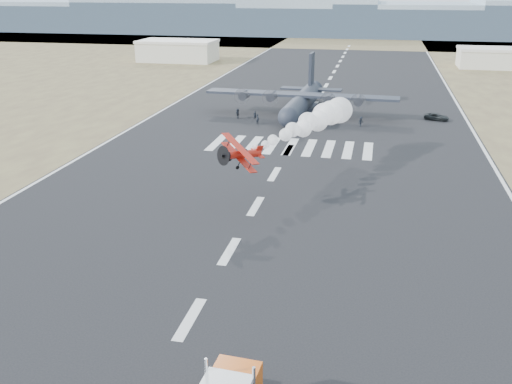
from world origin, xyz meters
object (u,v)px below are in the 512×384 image
(crew_d, at_px, (325,118))
(crew_g, at_px, (255,115))
(hangar_left, at_px, (178,50))
(crew_b, at_px, (288,115))
(crew_f, at_px, (238,113))
(crew_e, at_px, (335,116))
(aerobatic_biplane, at_px, (241,154))
(crew_a, at_px, (257,119))
(transport_aircraft, at_px, (302,100))
(crew_h, at_px, (293,117))
(crew_c, at_px, (361,122))
(support_vehicle, at_px, (437,117))
(hangar_right, at_px, (493,58))

(crew_d, distance_m, crew_g, 13.28)
(hangar_left, xyz_separation_m, crew_g, (42.47, -77.53, -2.62))
(crew_b, relative_size, crew_f, 0.99)
(crew_e, bearing_deg, aerobatic_biplane, 80.71)
(aerobatic_biplane, xyz_separation_m, crew_a, (-6.76, 40.67, -5.45))
(aerobatic_biplane, bearing_deg, transport_aircraft, 109.16)
(transport_aircraft, distance_m, crew_a, 12.12)
(crew_d, bearing_deg, crew_h, -25.46)
(hangar_left, height_order, transport_aircraft, transport_aircraft)
(aerobatic_biplane, bearing_deg, crew_e, 100.92)
(crew_c, relative_size, crew_f, 0.97)
(transport_aircraft, bearing_deg, crew_d, -50.18)
(hangar_left, distance_m, crew_g, 88.44)
(crew_h, bearing_deg, crew_f, -53.14)
(crew_b, relative_size, crew_d, 1.00)
(support_vehicle, xyz_separation_m, crew_f, (-36.82, -6.28, 0.30))
(support_vehicle, relative_size, crew_b, 2.45)
(hangar_left, distance_m, crew_e, 94.87)
(hangar_left, relative_size, support_vehicle, 5.47)
(hangar_left, bearing_deg, crew_b, -57.63)
(crew_d, bearing_deg, crew_b, -29.97)
(hangar_left, relative_size, crew_g, 15.62)
(support_vehicle, relative_size, crew_d, 2.44)
(crew_d, height_order, crew_g, crew_d)
(crew_h, bearing_deg, crew_d, 124.01)
(support_vehicle, relative_size, crew_h, 2.64)
(hangar_left, relative_size, crew_a, 13.37)
(hangar_left, distance_m, crew_h, 92.22)
(transport_aircraft, distance_m, crew_d, 8.67)
(aerobatic_biplane, distance_m, crew_h, 44.57)
(aerobatic_biplane, bearing_deg, crew_a, 118.67)
(crew_e, bearing_deg, crew_d, 56.79)
(crew_g, bearing_deg, hangar_left, -88.18)
(transport_aircraft, xyz_separation_m, crew_h, (-0.80, -6.30, -1.90))
(crew_c, bearing_deg, crew_a, 137.99)
(crew_g, bearing_deg, crew_e, 160.56)
(crew_b, bearing_deg, crew_a, -87.27)
(crew_b, height_order, crew_g, crew_b)
(hangar_right, xyz_separation_m, crew_f, (-58.91, -82.35, -2.09))
(hangar_right, distance_m, crew_d, 93.17)
(hangar_left, distance_m, crew_c, 100.74)
(aerobatic_biplane, bearing_deg, crew_d, 102.43)
(transport_aircraft, bearing_deg, crew_c, -31.77)
(support_vehicle, bearing_deg, crew_f, 117.43)
(crew_b, relative_size, crew_c, 1.02)
(transport_aircraft, bearing_deg, aerobatic_biplane, -87.77)
(hangar_left, distance_m, crew_d, 95.91)
(crew_a, bearing_deg, support_vehicle, -127.38)
(hangar_left, bearing_deg, crew_h, -57.31)
(crew_a, distance_m, crew_c, 18.59)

